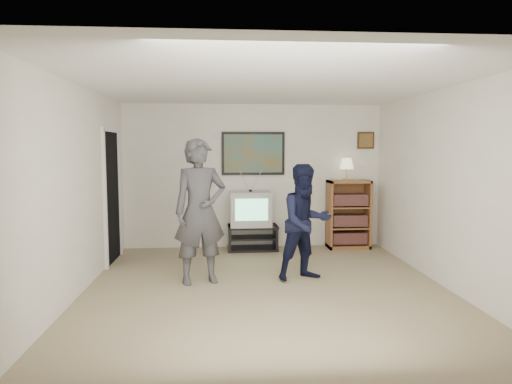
{
  "coord_description": "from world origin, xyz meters",
  "views": [
    {
      "loc": [
        -0.54,
        -5.47,
        1.76
      ],
      "look_at": [
        -0.08,
        0.7,
        1.15
      ],
      "focal_mm": 32.0,
      "sensor_mm": 36.0,
      "label": 1
    }
  ],
  "objects": [
    {
      "name": "room_shell",
      "position": [
        0.0,
        0.35,
        1.25
      ],
      "size": [
        4.51,
        5.0,
        2.51
      ],
      "color": "#837553",
      "rests_on": "ground"
    },
    {
      "name": "media_stand",
      "position": [
        -0.03,
        2.23,
        0.21
      ],
      "size": [
        0.86,
        0.49,
        0.43
      ],
      "rotation": [
        0.0,
        0.0,
        0.02
      ],
      "color": "black",
      "rests_on": "room_shell"
    },
    {
      "name": "crt_television",
      "position": [
        -0.06,
        2.23,
        0.72
      ],
      "size": [
        0.69,
        0.58,
        0.58
      ],
      "primitive_type": null,
      "rotation": [
        0.0,
        0.0,
        -0.0
      ],
      "color": "#AAA9A4",
      "rests_on": "media_stand"
    },
    {
      "name": "bookshelf",
      "position": [
        1.66,
        2.28,
        0.59
      ],
      "size": [
        0.72,
        0.41,
        1.18
      ],
      "primitive_type": null,
      "color": "brown",
      "rests_on": "room_shell"
    },
    {
      "name": "table_lamp",
      "position": [
        1.62,
        2.32,
        1.38
      ],
      "size": [
        0.25,
        0.25,
        0.39
      ],
      "primitive_type": null,
      "color": "#FFF9C1",
      "rests_on": "bookshelf"
    },
    {
      "name": "person_tall",
      "position": [
        -0.83,
        0.38,
        0.94
      ],
      "size": [
        0.78,
        0.63,
        1.87
      ],
      "primitive_type": "imported",
      "rotation": [
        0.0,
        0.0,
        0.3
      ],
      "color": "#3C3C3F",
      "rests_on": "room_shell"
    },
    {
      "name": "person_short",
      "position": [
        0.55,
        0.42,
        0.77
      ],
      "size": [
        0.9,
        0.8,
        1.54
      ],
      "primitive_type": "imported",
      "rotation": [
        0.0,
        0.0,
        0.33
      ],
      "color": "black",
      "rests_on": "room_shell"
    },
    {
      "name": "controller_left",
      "position": [
        -0.87,
        0.61,
        1.19
      ],
      "size": [
        0.07,
        0.13,
        0.04
      ],
      "primitive_type": "cube",
      "rotation": [
        0.0,
        0.0,
        0.32
      ],
      "color": "white",
      "rests_on": "person_tall"
    },
    {
      "name": "controller_right",
      "position": [
        0.51,
        0.63,
        0.99
      ],
      "size": [
        0.07,
        0.14,
        0.04
      ],
      "primitive_type": "cube",
      "rotation": [
        0.0,
        0.0,
        0.29
      ],
      "color": "white",
      "rests_on": "person_short"
    },
    {
      "name": "poster",
      "position": [
        0.0,
        2.48,
        1.65
      ],
      "size": [
        1.1,
        0.03,
        0.75
      ],
      "primitive_type": "cube",
      "color": "black",
      "rests_on": "room_shell"
    },
    {
      "name": "air_vent",
      "position": [
        -0.55,
        2.48,
        1.95
      ],
      "size": [
        0.28,
        0.02,
        0.14
      ],
      "primitive_type": "cube",
      "color": "white",
      "rests_on": "room_shell"
    },
    {
      "name": "small_picture",
      "position": [
        2.0,
        2.48,
        1.88
      ],
      "size": [
        0.3,
        0.03,
        0.3
      ],
      "primitive_type": "cube",
      "color": "#3A2612",
      "rests_on": "room_shell"
    },
    {
      "name": "doorway",
      "position": [
        -2.23,
        1.6,
        1.0
      ],
      "size": [
        0.03,
        0.85,
        2.0
      ],
      "primitive_type": "cube",
      "color": "black",
      "rests_on": "room_shell"
    }
  ]
}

